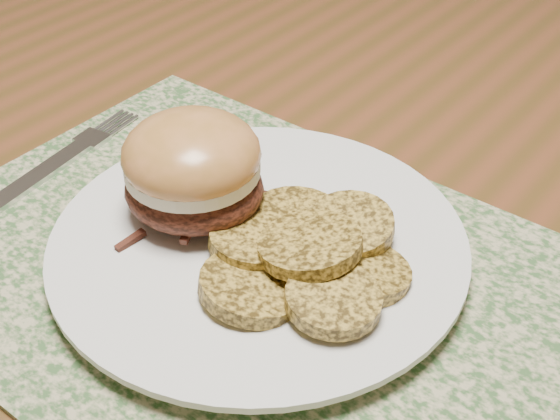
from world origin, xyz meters
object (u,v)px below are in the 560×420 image
Objects in this scene: fork at (48,169)px; dining_table at (343,205)px; pork_sandwich at (193,169)px; dinner_plate at (259,247)px.

dining_table is at bearing 46.57° from fork.
fork reaches higher than dining_table.
pork_sandwich reaches higher than fork.
pork_sandwich reaches higher than dinner_plate.
fork is at bearing -179.73° from pork_sandwich.
pork_sandwich is at bearing -175.81° from dinner_plate.
pork_sandwich is (-0.01, -0.18, 0.13)m from dining_table.
dining_table is 14.02× the size of pork_sandwich.
dinner_plate is 2.43× the size of pork_sandwich.
dinner_plate is at bearing -3.66° from pork_sandwich.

